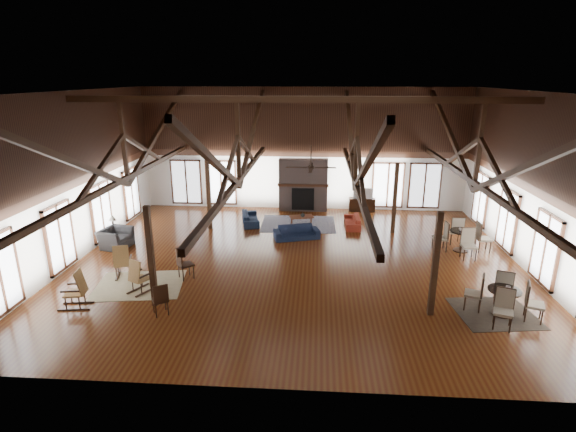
# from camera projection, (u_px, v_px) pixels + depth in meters

# --- Properties ---
(floor) EXTENTS (16.00, 16.00, 0.00)m
(floor) POSITION_uv_depth(u_px,v_px,m) (296.00, 262.00, 16.38)
(floor) COLOR #583012
(floor) RESTS_ON ground
(ceiling) EXTENTS (16.00, 14.00, 0.02)m
(ceiling) POSITION_uv_depth(u_px,v_px,m) (297.00, 92.00, 14.59)
(ceiling) COLOR black
(ceiling) RESTS_ON wall_back
(wall_back) EXTENTS (16.00, 0.02, 6.00)m
(wall_back) POSITION_uv_depth(u_px,v_px,m) (304.00, 150.00, 22.15)
(wall_back) COLOR white
(wall_back) RESTS_ON floor
(wall_front) EXTENTS (16.00, 0.02, 6.00)m
(wall_front) POSITION_uv_depth(u_px,v_px,m) (279.00, 261.00, 8.82)
(wall_front) COLOR white
(wall_front) RESTS_ON floor
(wall_left) EXTENTS (0.02, 14.00, 6.00)m
(wall_left) POSITION_uv_depth(u_px,v_px,m) (73.00, 178.00, 16.02)
(wall_left) COLOR white
(wall_left) RESTS_ON floor
(wall_right) EXTENTS (0.02, 14.00, 6.00)m
(wall_right) POSITION_uv_depth(u_px,v_px,m) (536.00, 185.00, 14.96)
(wall_right) COLOR white
(wall_right) RESTS_ON floor
(roof_truss) EXTENTS (15.60, 14.07, 3.14)m
(roof_truss) POSITION_uv_depth(u_px,v_px,m) (297.00, 152.00, 15.18)
(roof_truss) COLOR black
(roof_truss) RESTS_ON wall_back
(post_grid) EXTENTS (8.16, 7.16, 3.05)m
(post_grid) POSITION_uv_depth(u_px,v_px,m) (296.00, 222.00, 15.93)
(post_grid) COLOR black
(post_grid) RESTS_ON floor
(fireplace) EXTENTS (2.50, 0.69, 2.60)m
(fireplace) POSITION_uv_depth(u_px,v_px,m) (303.00, 185.00, 22.35)
(fireplace) COLOR #6F5B54
(fireplace) RESTS_ON floor
(ceiling_fan) EXTENTS (1.60, 1.60, 0.75)m
(ceiling_fan) POSITION_uv_depth(u_px,v_px,m) (311.00, 166.00, 14.29)
(ceiling_fan) COLOR black
(ceiling_fan) RESTS_ON roof_truss
(sofa_navy_front) EXTENTS (2.00, 1.22, 0.55)m
(sofa_navy_front) POSITION_uv_depth(u_px,v_px,m) (297.00, 232.00, 18.64)
(sofa_navy_front) COLOR #131D36
(sofa_navy_front) RESTS_ON floor
(sofa_navy_left) EXTENTS (1.87, 1.06, 0.51)m
(sofa_navy_left) POSITION_uv_depth(u_px,v_px,m) (251.00, 218.00, 20.57)
(sofa_navy_left) COLOR #121D33
(sofa_navy_left) RESTS_ON floor
(sofa_orange) EXTENTS (1.67, 0.66, 0.49)m
(sofa_orange) POSITION_uv_depth(u_px,v_px,m) (352.00, 221.00, 20.16)
(sofa_orange) COLOR maroon
(sofa_orange) RESTS_ON floor
(coffee_table) EXTENTS (1.15, 0.78, 0.40)m
(coffee_table) POSITION_uv_depth(u_px,v_px,m) (301.00, 217.00, 20.39)
(coffee_table) COLOR brown
(coffee_table) RESTS_ON floor
(vase) EXTENTS (0.20, 0.20, 0.21)m
(vase) POSITION_uv_depth(u_px,v_px,m) (303.00, 214.00, 20.25)
(vase) COLOR #B2B2B2
(vase) RESTS_ON coffee_table
(armchair) EXTENTS (1.35, 1.25, 0.75)m
(armchair) POSITION_uv_depth(u_px,v_px,m) (115.00, 238.00, 17.70)
(armchair) COLOR #2A2A2C
(armchair) RESTS_ON floor
(side_table_lamp) EXTENTS (0.44, 0.44, 1.12)m
(side_table_lamp) POSITION_uv_depth(u_px,v_px,m) (114.00, 231.00, 18.41)
(side_table_lamp) COLOR black
(side_table_lamp) RESTS_ON floor
(rocking_chair_a) EXTENTS (0.69, 0.98, 1.14)m
(rocking_chair_a) POSITION_uv_depth(u_px,v_px,m) (122.00, 262.00, 15.02)
(rocking_chair_a) COLOR olive
(rocking_chair_a) RESTS_ON floor
(rocking_chair_b) EXTENTS (0.80, 0.96, 1.10)m
(rocking_chair_b) POSITION_uv_depth(u_px,v_px,m) (138.00, 277.00, 13.93)
(rocking_chair_b) COLOR olive
(rocking_chair_b) RESTS_ON floor
(rocking_chair_c) EXTENTS (0.96, 0.60, 1.16)m
(rocking_chair_c) POSITION_uv_depth(u_px,v_px,m) (78.00, 290.00, 13.03)
(rocking_chair_c) COLOR olive
(rocking_chair_c) RESTS_ON floor
(side_chair_a) EXTENTS (0.64, 0.64, 1.07)m
(side_chair_a) POSITION_uv_depth(u_px,v_px,m) (183.00, 262.00, 14.83)
(side_chair_a) COLOR black
(side_chair_a) RESTS_ON floor
(side_chair_b) EXTENTS (0.57, 0.57, 0.97)m
(side_chair_b) POSITION_uv_depth(u_px,v_px,m) (160.00, 297.00, 12.56)
(side_chair_b) COLOR black
(side_chair_b) RESTS_ON floor
(cafe_table_near) EXTENTS (2.11, 2.11, 1.08)m
(cafe_table_near) POSITION_uv_depth(u_px,v_px,m) (504.00, 297.00, 12.60)
(cafe_table_near) COLOR black
(cafe_table_near) RESTS_ON floor
(cafe_table_far) EXTENTS (2.18, 2.18, 1.14)m
(cafe_table_far) POSITION_uv_depth(u_px,v_px,m) (462.00, 237.00, 17.25)
(cafe_table_far) COLOR black
(cafe_table_far) RESTS_ON floor
(cup_near) EXTENTS (0.15, 0.15, 0.11)m
(cup_near) POSITION_uv_depth(u_px,v_px,m) (508.00, 288.00, 12.52)
(cup_near) COLOR #B2B2B2
(cup_near) RESTS_ON cafe_table_near
(cup_far) EXTENTS (0.12, 0.12, 0.09)m
(cup_far) POSITION_uv_depth(u_px,v_px,m) (460.00, 229.00, 17.19)
(cup_far) COLOR #B2B2B2
(cup_far) RESTS_ON cafe_table_far
(tv_console) EXTENTS (1.28, 0.48, 0.64)m
(tv_console) POSITION_uv_depth(u_px,v_px,m) (362.00, 204.00, 22.52)
(tv_console) COLOR black
(tv_console) RESTS_ON floor
(television) EXTENTS (0.96, 0.21, 0.55)m
(television) POSITION_uv_depth(u_px,v_px,m) (363.00, 193.00, 22.34)
(television) COLOR #B2B2B2
(television) RESTS_ON tv_console
(rug_tan) EXTENTS (3.02, 2.52, 0.01)m
(rug_tan) POSITION_uv_depth(u_px,v_px,m) (139.00, 285.00, 14.55)
(rug_tan) COLOR tan
(rug_tan) RESTS_ON floor
(rug_navy) EXTENTS (3.38, 2.57, 0.01)m
(rug_navy) POSITION_uv_depth(u_px,v_px,m) (298.00, 224.00, 20.57)
(rug_navy) COLOR #1C214F
(rug_navy) RESTS_ON floor
(rug_dark) EXTENTS (2.35, 2.18, 0.01)m
(rug_dark) POSITION_uv_depth(u_px,v_px,m) (494.00, 313.00, 12.83)
(rug_dark) COLOR black
(rug_dark) RESTS_ON floor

